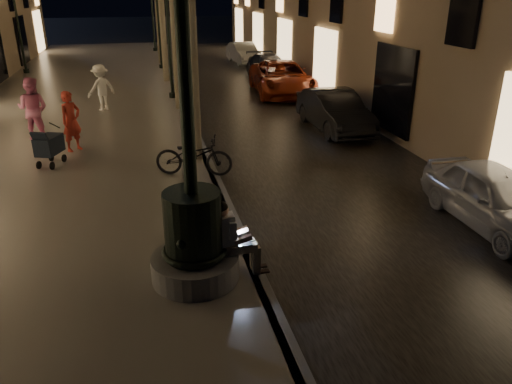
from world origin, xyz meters
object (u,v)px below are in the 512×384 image
object	(u,v)px
lamp_left_c	(16,12)
bicycle	(194,156)
seated_man_laptop	(232,236)
car_front	(496,198)
lamp_curb_c	(158,11)
pedestrian_red	(71,121)
car_fifth	(243,53)
lamp_curb_b	(168,21)
car_third	(282,78)
pedestrian_pink	(33,109)
fountain_lamppost	(193,222)
car_second	(334,111)
lamp_curb_d	(152,5)
car_rear	(269,67)
stroller	(49,145)
lamp_curb_a	(190,43)
pedestrian_white	(101,88)

from	to	relation	value
lamp_left_c	bicycle	world-z (taller)	lamp_left_c
seated_man_laptop	car_front	xyz separation A→B (m)	(5.56, 0.90, -0.27)
lamp_curb_c	pedestrian_red	bearing A→B (deg)	-102.66
car_front	car_fifth	distance (m)	23.26
lamp_curb_c	lamp_left_c	bearing A→B (deg)	180.00
lamp_curb_b	lamp_left_c	size ratio (longest dim) A/B	1.00
pedestrian_red	car_fifth	bearing A→B (deg)	19.75
lamp_curb_b	car_third	distance (m)	5.52
pedestrian_pink	bicycle	bearing A→B (deg)	152.56
fountain_lamppost	car_second	distance (m)	10.18
seated_man_laptop	lamp_left_c	bearing A→B (deg)	107.68
lamp_curb_d	car_rear	bearing A→B (deg)	-65.49
lamp_curb_c	car_second	world-z (taller)	lamp_curb_c
car_front	car_fifth	size ratio (longest dim) A/B	0.98
stroller	car_fifth	xyz separation A→B (m)	(8.87, 17.91, -0.13)
car_third	lamp_left_c	bearing A→B (deg)	152.92
stroller	lamp_curb_c	bearing A→B (deg)	98.36
fountain_lamppost	lamp_curb_b	world-z (taller)	fountain_lamppost
lamp_curb_d	car_fifth	distance (m)	8.21
lamp_curb_d	stroller	xyz separation A→B (m)	(-3.73, -23.75, -2.48)
car_front	pedestrian_pink	size ratio (longest dim) A/B	1.95
lamp_curb_a	stroller	distance (m)	4.49
bicycle	pedestrian_pink	bearing A→B (deg)	63.84
lamp_curb_d	bicycle	xyz separation A→B (m)	(-0.17, -25.28, -2.54)
car_front	car_second	xyz separation A→B (m)	(-0.50, 7.54, 0.04)
lamp_left_c	pedestrian_red	xyz separation A→B (m)	(3.84, -14.53, -2.19)
seated_man_laptop	lamp_left_c	xyz separation A→B (m)	(-7.01, 22.00, 2.34)
fountain_lamppost	pedestrian_red	bearing A→B (deg)	108.93
car_rear	pedestrian_white	bearing A→B (deg)	-143.62
fountain_lamppost	pedestrian_pink	xyz separation A→B (m)	(-3.78, 8.88, -0.07)
fountain_lamppost	lamp_left_c	distance (m)	23.00
lamp_curb_a	pedestrian_white	size ratio (longest dim) A/B	2.87
car_second	pedestrian_white	size ratio (longest dim) A/B	2.41
seated_man_laptop	car_rear	size ratio (longest dim) A/B	0.31
lamp_curb_d	car_third	distance (m)	16.39
seated_man_laptop	lamp_curb_a	world-z (taller)	lamp_curb_a
lamp_curb_d	fountain_lamppost	bearing A→B (deg)	-91.34
lamp_left_c	pedestrian_red	distance (m)	15.18
car_fifth	lamp_curb_d	bearing A→B (deg)	126.79
lamp_curb_c	lamp_curb_d	world-z (taller)	same
car_fifth	bicycle	bearing A→B (deg)	-109.81
seated_man_laptop	car_front	bearing A→B (deg)	9.21
lamp_left_c	seated_man_laptop	bearing A→B (deg)	-72.32
lamp_left_c	car_rear	size ratio (longest dim) A/B	1.14
car_front	lamp_left_c	bearing A→B (deg)	120.97
lamp_curb_b	car_rear	world-z (taller)	lamp_curb_b
lamp_curb_c	lamp_left_c	size ratio (longest dim) A/B	1.00
fountain_lamppost	seated_man_laptop	size ratio (longest dim) A/B	4.01
car_third	pedestrian_white	bearing A→B (deg)	-159.10
car_fifth	pedestrian_pink	world-z (taller)	pedestrian_pink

